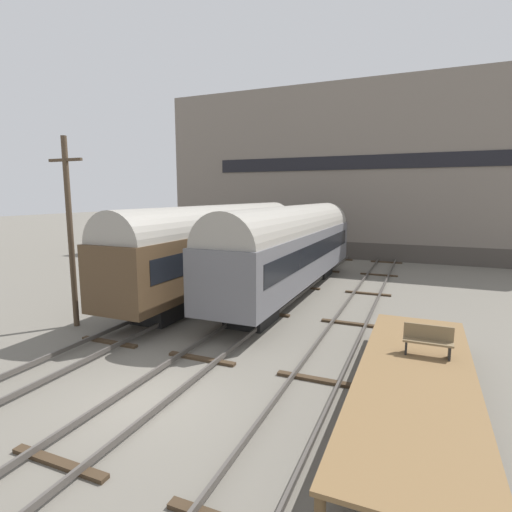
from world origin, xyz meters
TOP-DOWN VIEW (x-y plane):
  - ground_plane at (0.00, 0.00)m, footprint 200.00×200.00m
  - track_left at (-4.17, 0.00)m, footprint 2.60×60.00m
  - track_middle at (0.00, 0.00)m, footprint 2.60×60.00m
  - track_right at (4.17, 0.00)m, footprint 2.60×60.00m
  - train_car_grey at (0.00, 13.36)m, footprint 3.10×18.06m
  - train_car_brown at (-4.17, 12.46)m, footprint 2.92×18.76m
  - station_platform at (7.00, 2.46)m, footprint 3.02×10.60m
  - bench at (7.27, 3.98)m, footprint 1.40×0.40m
  - utility_pole at (-7.06, 4.12)m, footprint 1.80×0.24m
  - warehouse_building at (0.89, 34.10)m, footprint 36.61×12.85m

SIDE VIEW (x-z plane):
  - ground_plane at x=0.00m, z-range 0.00..0.00m
  - track_left at x=-4.17m, z-range 0.01..0.27m
  - track_middle at x=0.00m, z-range 0.01..0.27m
  - track_right at x=4.17m, z-range 0.01..0.27m
  - station_platform at x=7.00m, z-range 0.42..1.41m
  - bench at x=7.27m, z-range 1.03..1.94m
  - train_car_grey at x=0.00m, z-range 0.34..5.52m
  - train_car_brown at x=-4.17m, z-range 0.37..5.57m
  - utility_pole at x=-7.06m, z-range 0.16..8.37m
  - warehouse_building at x=0.89m, z-range 0.00..15.62m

